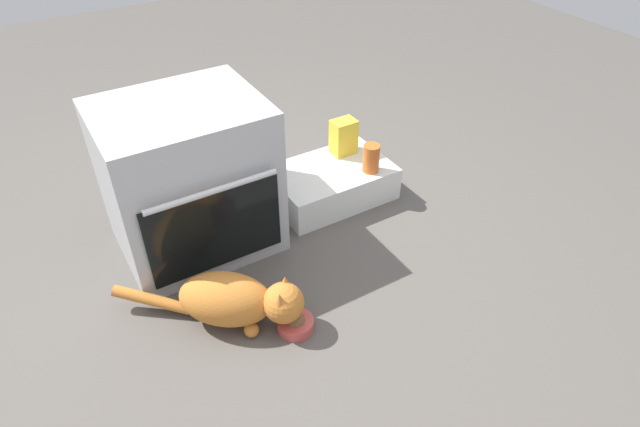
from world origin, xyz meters
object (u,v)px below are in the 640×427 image
(cat, at_px, (235,300))
(snack_bag, at_px, (344,137))
(oven, at_px, (189,179))
(pantry_cabinet, at_px, (331,183))
(sauce_jar, at_px, (371,158))
(food_bowl, at_px, (295,323))

(cat, xyz_separation_m, snack_bag, (0.87, 0.61, 0.14))
(oven, relative_size, snack_bag, 3.76)
(pantry_cabinet, bearing_deg, sauce_jar, -35.95)
(sauce_jar, bearing_deg, snack_bag, 96.30)
(cat, distance_m, sauce_jar, 0.99)
(pantry_cabinet, height_order, snack_bag, snack_bag)
(oven, height_order, sauce_jar, oven)
(oven, distance_m, sauce_jar, 0.86)
(cat, relative_size, sauce_jar, 4.41)
(oven, xyz_separation_m, pantry_cabinet, (0.69, -0.02, -0.25))
(oven, bearing_deg, sauce_jar, -8.98)
(oven, height_order, snack_bag, oven)
(cat, distance_m, snack_bag, 1.07)
(sauce_jar, relative_size, snack_bag, 0.78)
(pantry_cabinet, xyz_separation_m, cat, (-0.74, -0.51, 0.04))
(cat, height_order, sauce_jar, sauce_jar)
(snack_bag, bearing_deg, sauce_jar, -83.70)
(snack_bag, bearing_deg, oven, -174.82)
(food_bowl, bearing_deg, cat, 140.42)
(oven, xyz_separation_m, sauce_jar, (0.85, -0.13, -0.10))
(oven, xyz_separation_m, snack_bag, (0.82, 0.07, -0.08))
(pantry_cabinet, distance_m, sauce_jar, 0.25)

